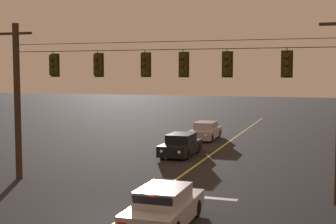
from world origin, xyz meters
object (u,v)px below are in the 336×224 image
traffic_light_far_right (287,64)px  car_waiting_near_lane (164,207)px  traffic_light_left_inner (98,65)px  traffic_light_centre (145,65)px  traffic_light_rightmost (227,64)px  car_oncoming_lead (181,145)px  car_oncoming_trailing (205,131)px  traffic_light_right_inner (183,64)px  traffic_light_leftmost (53,65)px

traffic_light_far_right → car_waiting_near_lane: (-3.69, -4.67, -5.02)m
car_waiting_near_lane → traffic_light_left_inner: bearing=136.1°
traffic_light_centre → traffic_light_rightmost: (3.71, 0.00, 0.00)m
car_waiting_near_lane → car_oncoming_lead: (-3.54, 13.72, -0.00)m
traffic_light_far_right → car_oncoming_trailing: size_ratio=0.28×
car_oncoming_lead → car_oncoming_trailing: size_ratio=1.00×
traffic_light_centre → traffic_light_right_inner: same height
traffic_light_rightmost → car_waiting_near_lane: traffic_light_rightmost is taller
traffic_light_leftmost → traffic_light_centre: bearing=0.0°
car_oncoming_trailing → traffic_light_centre: bearing=-85.5°
traffic_light_rightmost → car_waiting_near_lane: bearing=-104.6°
traffic_light_leftmost → car_oncoming_trailing: size_ratio=0.28×
traffic_light_left_inner → car_oncoming_lead: bearing=81.8°
traffic_light_centre → car_oncoming_trailing: size_ratio=0.28×
traffic_light_right_inner → car_oncoming_lead: bearing=107.3°
traffic_light_far_right → car_oncoming_trailing: bearing=114.1°
car_waiting_near_lane → car_oncoming_lead: bearing=104.5°
traffic_light_left_inner → traffic_light_far_right: size_ratio=1.00×
traffic_light_centre → car_waiting_near_lane: size_ratio=0.28×
traffic_light_left_inner → car_waiting_near_lane: (4.85, -4.67, -5.02)m
traffic_light_right_inner → car_waiting_near_lane: bearing=-81.2°
traffic_light_right_inner → car_waiting_near_lane: size_ratio=0.28×
car_oncoming_lead → traffic_light_left_inner: bearing=-98.2°
car_waiting_near_lane → traffic_light_far_right: bearing=51.7°
traffic_light_left_inner → traffic_light_right_inner: 4.12m
traffic_light_right_inner → traffic_light_far_right: 4.41m
traffic_light_centre → car_oncoming_lead: size_ratio=0.28×
car_oncoming_trailing → traffic_light_far_right: bearing=-65.9°
car_waiting_near_lane → car_oncoming_trailing: 21.73m
traffic_light_centre → car_waiting_near_lane: bearing=-61.9°
traffic_light_centre → car_oncoming_lead: (-1.04, 9.05, -5.02)m
traffic_light_left_inner → car_waiting_near_lane: traffic_light_left_inner is taller
traffic_light_rightmost → car_waiting_near_lane: size_ratio=0.28×
traffic_light_leftmost → car_oncoming_trailing: traffic_light_leftmost is taller
traffic_light_leftmost → traffic_light_far_right: size_ratio=1.00×
traffic_light_leftmost → car_oncoming_lead: size_ratio=0.28×
traffic_light_leftmost → traffic_light_rightmost: size_ratio=1.00×
traffic_light_right_inner → car_oncoming_trailing: 17.73m
traffic_light_leftmost → traffic_light_far_right: bearing=0.0°
traffic_light_leftmost → traffic_light_left_inner: bearing=0.0°
traffic_light_rightmost → car_oncoming_trailing: 18.17m
traffic_light_rightmost → car_oncoming_trailing: (-5.01, 16.72, -5.02)m
traffic_light_left_inner → traffic_light_rightmost: same height
traffic_light_centre → car_oncoming_trailing: traffic_light_centre is taller
traffic_light_far_right → traffic_light_right_inner: bearing=180.0°
traffic_light_leftmost → traffic_light_far_right: same height
traffic_light_left_inner → car_oncoming_trailing: (1.05, 16.72, -5.02)m
traffic_light_right_inner → car_waiting_near_lane: (0.72, -4.67, -5.02)m
car_oncoming_lead → car_oncoming_trailing: 7.68m
car_waiting_near_lane → car_oncoming_trailing: bearing=100.1°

